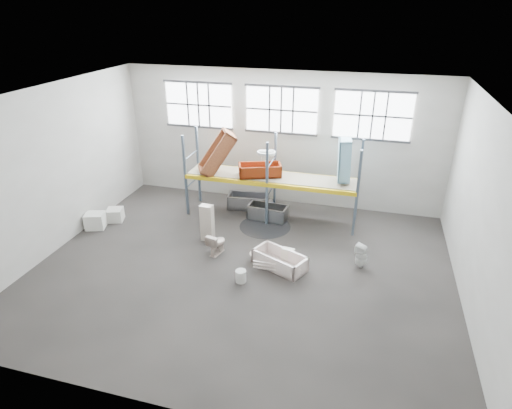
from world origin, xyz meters
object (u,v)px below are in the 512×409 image
(bathtub_beige, at_px, (280,260))
(cistern_tall, at_px, (207,223))
(rust_tub_flat, at_px, (260,170))
(steel_tub_left, at_px, (248,201))
(toilet_beige, at_px, (217,243))
(steel_tub_right, at_px, (268,212))
(blue_tub_upright, at_px, (344,160))
(toilet_white, at_px, (361,256))
(bucket, at_px, (241,276))
(carton_near, at_px, (95,221))

(bathtub_beige, xyz_separation_m, cistern_tall, (-2.64, 0.95, 0.39))
(cistern_tall, distance_m, rust_tub_flat, 2.70)
(rust_tub_flat, bearing_deg, steel_tub_left, 136.92)
(toilet_beige, bearing_deg, steel_tub_left, -76.13)
(steel_tub_right, height_order, rust_tub_flat, rust_tub_flat)
(bathtub_beige, height_order, steel_tub_left, steel_tub_left)
(blue_tub_upright, bearing_deg, toilet_white, -70.73)
(steel_tub_left, distance_m, steel_tub_right, 1.14)
(toilet_beige, distance_m, bucket, 1.71)
(bathtub_beige, height_order, bucket, bathtub_beige)
(cistern_tall, distance_m, bucket, 2.65)
(cistern_tall, height_order, carton_near, cistern_tall)
(steel_tub_left, distance_m, bucket, 4.76)
(bucket, bearing_deg, rust_tub_flat, 97.49)
(bathtub_beige, xyz_separation_m, steel_tub_left, (-2.04, 3.62, 0.04))
(cistern_tall, xyz_separation_m, carton_near, (-4.06, -0.26, -0.35))
(cistern_tall, relative_size, steel_tub_right, 0.90)
(rust_tub_flat, bearing_deg, bucket, -82.51)
(toilet_white, height_order, bucket, toilet_white)
(blue_tub_upright, bearing_deg, bathtub_beige, -113.93)
(toilet_beige, xyz_separation_m, steel_tub_left, (0.03, 3.38, -0.08))
(bathtub_beige, relative_size, toilet_white, 2.10)
(cistern_tall, height_order, toilet_white, cistern_tall)
(bucket, bearing_deg, toilet_beige, 133.33)
(carton_near, bearing_deg, toilet_white, -0.32)
(cistern_tall, bearing_deg, rust_tub_flat, 62.84)
(bucket, height_order, carton_near, carton_near)
(cistern_tall, relative_size, toilet_white, 1.67)
(bucket, relative_size, carton_near, 0.56)
(cistern_tall, relative_size, rust_tub_flat, 0.86)
(bathtub_beige, xyz_separation_m, steel_tub_right, (-1.10, 2.96, 0.02))
(toilet_beige, relative_size, bucket, 1.99)
(bathtub_beige, bearing_deg, toilet_beige, -161.72)
(blue_tub_upright, xyz_separation_m, carton_near, (-8.12, -2.50, -2.12))
(toilet_white, height_order, steel_tub_left, toilet_white)
(toilet_beige, bearing_deg, steel_tub_right, -95.13)
(bathtub_beige, distance_m, toilet_beige, 2.08)
(toilet_beige, xyz_separation_m, rust_tub_flat, (0.64, 2.81, 1.47))
(bathtub_beige, relative_size, blue_tub_upright, 1.11)
(bathtub_beige, height_order, blue_tub_upright, blue_tub_upright)
(carton_near, bearing_deg, steel_tub_right, 22.05)
(cistern_tall, xyz_separation_m, toilet_white, (4.95, -0.31, -0.25))
(steel_tub_right, height_order, carton_near, carton_near)
(bathtub_beige, relative_size, cistern_tall, 1.26)
(toilet_white, height_order, steel_tub_right, toilet_white)
(toilet_beige, bearing_deg, bathtub_beige, -172.25)
(cistern_tall, distance_m, carton_near, 4.09)
(steel_tub_left, xyz_separation_m, blue_tub_upright, (3.46, -0.43, 2.12))
(bathtub_beige, height_order, toilet_beige, toilet_beige)
(steel_tub_right, bearing_deg, steel_tub_left, 144.82)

